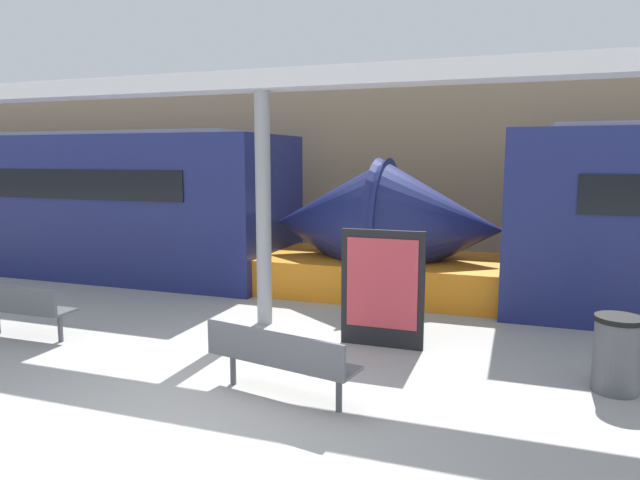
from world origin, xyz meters
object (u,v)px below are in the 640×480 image
bench_far (22,306)px  poster_board (382,288)px  support_column_near (263,210)px  bench_near (279,356)px  train_right (0,202)px  trash_bin (617,354)px

bench_far → poster_board: (5.01, 1.42, 0.35)m
support_column_near → poster_board: bearing=-13.7°
poster_board → bench_near: bearing=-107.1°
train_right → bench_far: train_right is taller
train_right → support_column_near: support_column_near is taller
bench_near → trash_bin: size_ratio=2.08×
trash_bin → support_column_near: 5.21m
bench_near → support_column_near: bearing=129.4°
bench_near → bench_far: bearing=-177.6°
train_right → poster_board: 11.07m
trash_bin → support_column_near: bearing=166.9°
trash_bin → support_column_near: (-4.89, 1.13, 1.38)m
trash_bin → poster_board: bearing=167.4°
train_right → poster_board: bearing=-16.9°
bench_near → poster_board: size_ratio=1.10×
train_right → poster_board: size_ratio=11.90×
train_right → trash_bin: bearing=-16.0°
train_right → bench_far: (5.56, -4.64, -1.04)m
bench_far → bench_near: bearing=-9.4°
bench_far → support_column_near: size_ratio=0.41×
bench_near → poster_board: poster_board is taller
poster_board → support_column_near: (-2.03, 0.49, 0.99)m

